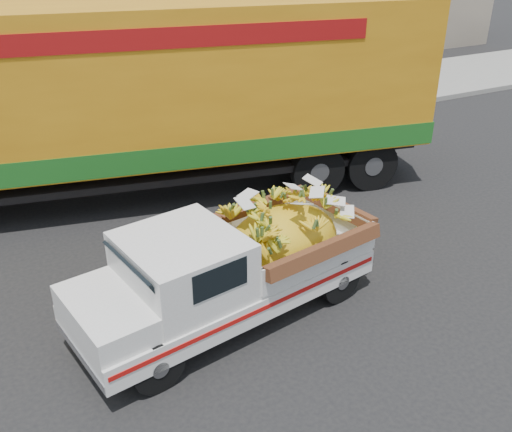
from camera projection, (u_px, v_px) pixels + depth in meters
ground at (111, 352)px, 7.54m from camera, size 100.00×100.00×0.00m
curb at (31, 167)px, 13.02m from camera, size 60.00×0.25×0.15m
sidewalk at (18, 139)px, 14.68m from camera, size 60.00×4.00×0.14m
pickup_truck at (245, 260)px, 8.04m from camera, size 4.52×2.28×1.51m
semi_trailer at (133, 94)px, 10.92m from camera, size 12.09×4.85×3.80m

